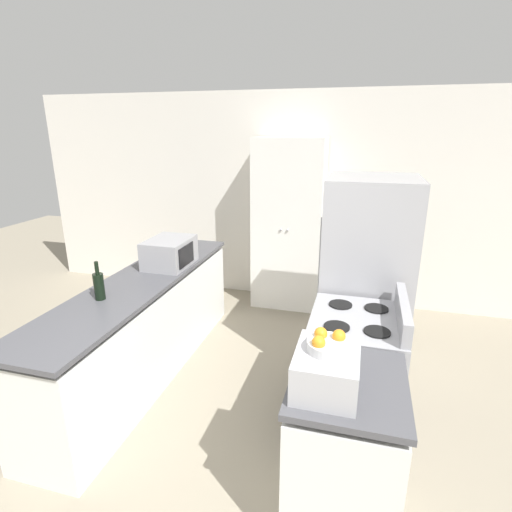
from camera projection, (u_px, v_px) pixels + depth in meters
wall_back at (290, 200)px, 5.05m from camera, size 7.00×0.06×2.60m
counter_left at (144, 329)px, 3.59m from camera, size 0.60×2.69×0.91m
counter_right at (343, 453)px, 2.22m from camera, size 0.60×0.71×0.91m
pantry_cabinet at (288, 225)px, 4.86m from camera, size 0.83×0.49×2.07m
stove at (353, 373)px, 2.90m from camera, size 0.66×0.75×1.07m
refrigerator at (366, 280)px, 3.50m from camera, size 0.76×0.79×1.79m
microwave at (170, 252)px, 3.78m from camera, size 0.38×0.49×0.26m
wine_bottle at (99, 285)px, 3.03m from camera, size 0.08×0.08×0.30m
toaster_oven at (326, 370)px, 1.99m from camera, size 0.32×0.40×0.20m
fruit_bowl at (328, 344)px, 1.97m from camera, size 0.21×0.21×0.10m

